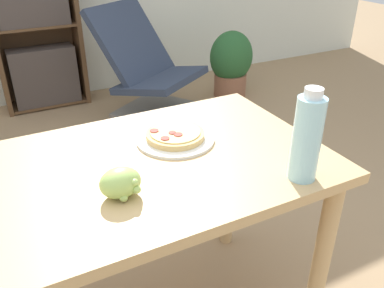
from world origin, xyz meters
The scene contains 7 objects.
dining_table centered at (0.11, -0.05, 0.65)m, with size 1.29×0.72×0.75m.
pizza_on_plate centered at (0.33, 0.04, 0.77)m, with size 0.26×0.26×0.04m.
grape_bunch centered at (0.07, -0.18, 0.80)m, with size 0.11×0.09×0.08m.
drink_bottle centered at (0.55, -0.33, 0.88)m, with size 0.08×0.08×0.27m.
lounge_chair_far centered at (0.92, 1.75, 0.29)m, with size 0.88×0.97×0.88m.
bookshelf centered at (0.23, 2.45, 0.62)m, with size 0.68×0.28×1.36m.
potted_plant_floor centered at (1.75, 1.90, 0.31)m, with size 0.39×0.33×0.59m.
Camera 1 is at (-0.18, -1.06, 1.40)m, focal length 38.00 mm.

